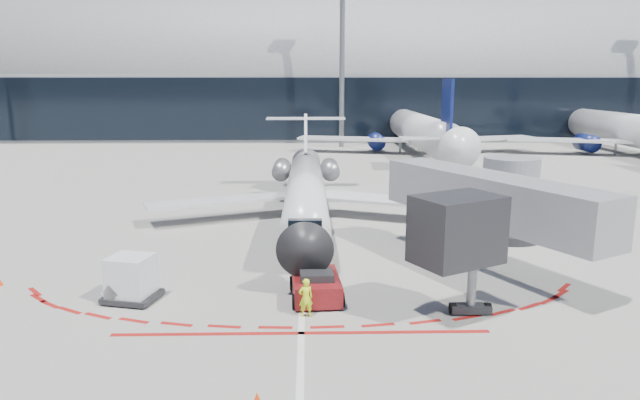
{
  "coord_description": "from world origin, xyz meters",
  "views": [
    {
      "loc": [
        0.26,
        -31.08,
        9.18
      ],
      "look_at": [
        1.0,
        2.4,
        2.1
      ],
      "focal_mm": 32.0,
      "sensor_mm": 36.0,
      "label": 1
    }
  ],
  "objects_px": {
    "ramp_worker": "(306,298)",
    "uld_container": "(131,279)",
    "regional_jet": "(306,189)",
    "pushback_tug": "(316,286)"
  },
  "relations": [
    {
      "from": "regional_jet",
      "to": "pushback_tug",
      "type": "bearing_deg",
      "value": -88.07
    },
    {
      "from": "uld_container",
      "to": "ramp_worker",
      "type": "bearing_deg",
      "value": -0.3
    },
    {
      "from": "regional_jet",
      "to": "uld_container",
      "type": "distance_m",
      "value": 15.68
    },
    {
      "from": "regional_jet",
      "to": "pushback_tug",
      "type": "xyz_separation_m",
      "value": [
        0.46,
        -13.72,
        -1.61
      ]
    },
    {
      "from": "uld_container",
      "to": "pushback_tug",
      "type": "bearing_deg",
      "value": 14.33
    },
    {
      "from": "ramp_worker",
      "to": "uld_container",
      "type": "height_order",
      "value": "uld_container"
    },
    {
      "from": "pushback_tug",
      "to": "ramp_worker",
      "type": "height_order",
      "value": "ramp_worker"
    },
    {
      "from": "regional_jet",
      "to": "pushback_tug",
      "type": "height_order",
      "value": "regional_jet"
    },
    {
      "from": "regional_jet",
      "to": "ramp_worker",
      "type": "height_order",
      "value": "regional_jet"
    },
    {
      "from": "pushback_tug",
      "to": "uld_container",
      "type": "bearing_deg",
      "value": 176.63
    }
  ]
}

